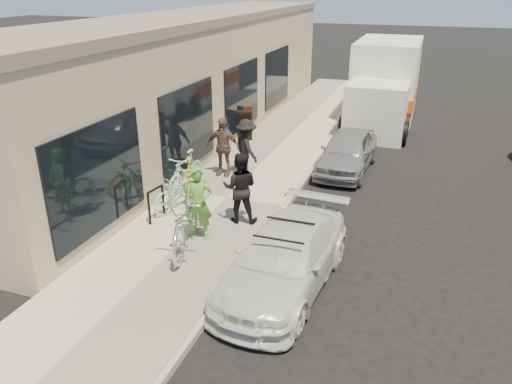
% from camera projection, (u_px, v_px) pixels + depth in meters
% --- Properties ---
extents(ground, '(120.00, 120.00, 0.00)m').
position_uv_depth(ground, '(262.00, 277.00, 9.55)').
color(ground, black).
rests_on(ground, ground).
extents(sidewalk, '(3.00, 34.00, 0.15)m').
position_uv_depth(sidewalk, '(226.00, 200.00, 12.74)').
color(sidewalk, '#B3AEA1').
rests_on(sidewalk, ground).
extents(curb, '(0.12, 34.00, 0.13)m').
position_uv_depth(curb, '(284.00, 209.00, 12.26)').
color(curb, '#9D968F').
rests_on(curb, ground).
extents(storefront, '(3.60, 20.00, 4.22)m').
position_uv_depth(storefront, '(194.00, 78.00, 17.26)').
color(storefront, tan).
rests_on(storefront, ground).
extents(bike_rack, '(0.12, 0.56, 0.80)m').
position_uv_depth(bike_rack, '(156.00, 201.00, 11.31)').
color(bike_rack, black).
rests_on(bike_rack, sidewalk).
extents(sandwich_board, '(0.85, 0.86, 1.08)m').
position_uv_depth(sandwich_board, '(243.00, 124.00, 17.03)').
color(sandwich_board, black).
rests_on(sandwich_board, sidewalk).
extents(sedan_white, '(1.92, 4.09, 1.20)m').
position_uv_depth(sedan_white, '(285.00, 258.00, 9.09)').
color(sedan_white, silver).
rests_on(sedan_white, ground).
extents(sedan_silver, '(1.52, 3.53, 1.19)m').
position_uv_depth(sedan_silver, '(347.00, 151.00, 14.69)').
color(sedan_silver, '#9C9CA1').
rests_on(sedan_silver, ground).
extents(moving_truck, '(2.43, 6.31, 3.09)m').
position_uv_depth(moving_truck, '(384.00, 87.00, 19.62)').
color(moving_truck, silver).
rests_on(moving_truck, ground).
extents(tandem_bike, '(1.32, 2.48, 1.24)m').
position_uv_depth(tandem_bike, '(189.00, 218.00, 10.18)').
color(tandem_bike, silver).
rests_on(tandem_bike, sidewalk).
extents(woman_rider, '(0.69, 0.57, 1.62)m').
position_uv_depth(woman_rider, '(198.00, 204.00, 10.39)').
color(woman_rider, '#4E9933').
rests_on(woman_rider, sidewalk).
extents(man_standing, '(0.92, 0.79, 1.64)m').
position_uv_depth(man_standing, '(240.00, 188.00, 11.15)').
color(man_standing, black).
rests_on(man_standing, sidewalk).
extents(cruiser_bike_a, '(0.55, 1.80, 1.08)m').
position_uv_depth(cruiser_bike_a, '(186.00, 173.00, 12.79)').
color(cruiser_bike_a, '#9BE7D2').
rests_on(cruiser_bike_a, sidewalk).
extents(cruiser_bike_b, '(1.19, 1.90, 0.94)m').
position_uv_depth(cruiser_bike_b, '(183.00, 190.00, 11.95)').
color(cruiser_bike_b, '#9BE7D2').
rests_on(cruiser_bike_b, sidewalk).
extents(cruiser_bike_c, '(1.25, 1.82, 1.07)m').
position_uv_depth(cruiser_bike_c, '(190.00, 182.00, 12.23)').
color(cruiser_bike_c, gold).
rests_on(cruiser_bike_c, sidewalk).
extents(bystander_a, '(1.16, 1.14, 1.60)m').
position_uv_depth(bystander_a, '(247.00, 148.00, 13.88)').
color(bystander_a, black).
rests_on(bystander_a, sidewalk).
extents(bystander_b, '(0.98, 0.44, 1.65)m').
position_uv_depth(bystander_b, '(223.00, 147.00, 13.86)').
color(bystander_b, brown).
rests_on(bystander_b, sidewalk).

